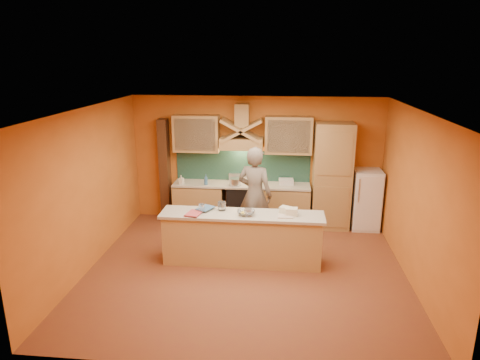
# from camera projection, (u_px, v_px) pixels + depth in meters

# --- Properties ---
(floor) EXTENTS (5.50, 5.00, 0.01)m
(floor) POSITION_uv_depth(u_px,v_px,m) (246.00, 270.00, 7.52)
(floor) COLOR brown
(floor) RESTS_ON ground
(ceiling) EXTENTS (5.50, 5.00, 0.01)m
(ceiling) POSITION_uv_depth(u_px,v_px,m) (247.00, 110.00, 6.74)
(ceiling) COLOR white
(ceiling) RESTS_ON wall_back
(wall_back) EXTENTS (5.50, 0.02, 2.80)m
(wall_back) POSITION_uv_depth(u_px,v_px,m) (256.00, 160.00, 9.52)
(wall_back) COLOR orange
(wall_back) RESTS_ON floor
(wall_front) EXTENTS (5.50, 0.02, 2.80)m
(wall_front) POSITION_uv_depth(u_px,v_px,m) (227.00, 264.00, 4.74)
(wall_front) COLOR orange
(wall_front) RESTS_ON floor
(wall_left) EXTENTS (0.02, 5.00, 2.80)m
(wall_left) POSITION_uv_depth(u_px,v_px,m) (88.00, 190.00, 7.40)
(wall_left) COLOR orange
(wall_left) RESTS_ON floor
(wall_right) EXTENTS (0.02, 5.00, 2.80)m
(wall_right) POSITION_uv_depth(u_px,v_px,m) (417.00, 200.00, 6.86)
(wall_right) COLOR orange
(wall_right) RESTS_ON floor
(base_cabinet_left) EXTENTS (1.10, 0.60, 0.86)m
(base_cabinet_left) POSITION_uv_depth(u_px,v_px,m) (199.00, 203.00, 9.62)
(base_cabinet_left) COLOR tan
(base_cabinet_left) RESTS_ON floor
(base_cabinet_right) EXTENTS (1.10, 0.60, 0.86)m
(base_cabinet_right) POSITION_uv_depth(u_px,v_px,m) (284.00, 206.00, 9.44)
(base_cabinet_right) COLOR tan
(base_cabinet_right) RESTS_ON floor
(counter_top) EXTENTS (3.00, 0.62, 0.04)m
(counter_top) POSITION_uv_depth(u_px,v_px,m) (241.00, 185.00, 9.40)
(counter_top) COLOR #B9B09D
(counter_top) RESTS_ON base_cabinet_left
(stove) EXTENTS (0.60, 0.58, 0.90)m
(stove) POSITION_uv_depth(u_px,v_px,m) (241.00, 204.00, 9.53)
(stove) COLOR black
(stove) RESTS_ON floor
(backsplash) EXTENTS (3.00, 0.03, 0.70)m
(backsplash) POSITION_uv_depth(u_px,v_px,m) (243.00, 166.00, 9.57)
(backsplash) COLOR #1C3E34
(backsplash) RESTS_ON wall_back
(range_hood) EXTENTS (0.92, 0.50, 0.24)m
(range_hood) POSITION_uv_depth(u_px,v_px,m) (242.00, 143.00, 9.19)
(range_hood) COLOR tan
(range_hood) RESTS_ON wall_back
(hood_chimney) EXTENTS (0.30, 0.30, 0.50)m
(hood_chimney) POSITION_uv_depth(u_px,v_px,m) (242.00, 115.00, 9.12)
(hood_chimney) COLOR tan
(hood_chimney) RESTS_ON wall_back
(upper_cabinet_left) EXTENTS (1.00, 0.35, 0.80)m
(upper_cabinet_left) POSITION_uv_depth(u_px,v_px,m) (196.00, 133.00, 9.31)
(upper_cabinet_left) COLOR tan
(upper_cabinet_left) RESTS_ON wall_back
(upper_cabinet_right) EXTENTS (1.00, 0.35, 0.80)m
(upper_cabinet_right) POSITION_uv_depth(u_px,v_px,m) (289.00, 135.00, 9.11)
(upper_cabinet_right) COLOR tan
(upper_cabinet_right) RESTS_ON wall_back
(pantry_column) EXTENTS (0.80, 0.60, 2.30)m
(pantry_column) POSITION_uv_depth(u_px,v_px,m) (332.00, 176.00, 9.14)
(pantry_column) COLOR tan
(pantry_column) RESTS_ON floor
(fridge) EXTENTS (0.58, 0.60, 1.30)m
(fridge) POSITION_uv_depth(u_px,v_px,m) (366.00, 199.00, 9.21)
(fridge) COLOR white
(fridge) RESTS_ON floor
(trim_column_left) EXTENTS (0.20, 0.30, 2.30)m
(trim_column_left) POSITION_uv_depth(u_px,v_px,m) (165.00, 170.00, 9.64)
(trim_column_left) COLOR #472816
(trim_column_left) RESTS_ON floor
(island_body) EXTENTS (2.80, 0.55, 0.88)m
(island_body) POSITION_uv_depth(u_px,v_px,m) (242.00, 240.00, 7.69)
(island_body) COLOR tan
(island_body) RESTS_ON floor
(island_top) EXTENTS (2.90, 0.62, 0.05)m
(island_top) POSITION_uv_depth(u_px,v_px,m) (242.00, 215.00, 7.56)
(island_top) COLOR #B9B09D
(island_top) RESTS_ON island_body
(person) EXTENTS (0.83, 0.68, 1.95)m
(person) POSITION_uv_depth(u_px,v_px,m) (255.00, 195.00, 8.45)
(person) COLOR #70665B
(person) RESTS_ON floor
(pot_large) EXTENTS (0.29, 0.29, 0.16)m
(pot_large) POSITION_uv_depth(u_px,v_px,m) (235.00, 183.00, 9.27)
(pot_large) COLOR silver
(pot_large) RESTS_ON stove
(pot_small) EXTENTS (0.26, 0.26, 0.13)m
(pot_small) POSITION_uv_depth(u_px,v_px,m) (251.00, 182.00, 9.35)
(pot_small) COLOR silver
(pot_small) RESTS_ON stove
(soap_bottle_a) EXTENTS (0.11, 0.11, 0.20)m
(soap_bottle_a) POSITION_uv_depth(u_px,v_px,m) (181.00, 180.00, 9.35)
(soap_bottle_a) COLOR silver
(soap_bottle_a) RESTS_ON counter_top
(soap_bottle_b) EXTENTS (0.12, 0.12, 0.23)m
(soap_bottle_b) POSITION_uv_depth(u_px,v_px,m) (206.00, 180.00, 9.30)
(soap_bottle_b) COLOR #366494
(soap_bottle_b) RESTS_ON counter_top
(bowl_back) EXTENTS (0.25, 0.25, 0.06)m
(bowl_back) POSITION_uv_depth(u_px,v_px,m) (286.00, 183.00, 9.35)
(bowl_back) COLOR silver
(bowl_back) RESTS_ON counter_top
(dish_rack) EXTENTS (0.33, 0.27, 0.11)m
(dish_rack) POSITION_uv_depth(u_px,v_px,m) (286.00, 181.00, 9.37)
(dish_rack) COLOR silver
(dish_rack) RESTS_ON counter_top
(book_lower) EXTENTS (0.31, 0.37, 0.03)m
(book_lower) POSITION_uv_depth(u_px,v_px,m) (187.00, 213.00, 7.54)
(book_lower) COLOR #B64146
(book_lower) RESTS_ON island_top
(book_upper) EXTENTS (0.35, 0.39, 0.02)m
(book_upper) POSITION_uv_depth(u_px,v_px,m) (200.00, 207.00, 7.78)
(book_upper) COLOR #41678F
(book_upper) RESTS_ON island_top
(jar_large) EXTENTS (0.14, 0.14, 0.16)m
(jar_large) POSITION_uv_depth(u_px,v_px,m) (222.00, 206.00, 7.70)
(jar_large) COLOR white
(jar_large) RESTS_ON island_top
(jar_small) EXTENTS (0.11, 0.11, 0.16)m
(jar_small) POSITION_uv_depth(u_px,v_px,m) (202.00, 208.00, 7.58)
(jar_small) COLOR white
(jar_small) RESTS_ON island_top
(kitchen_scale) EXTENTS (0.15, 0.15, 0.10)m
(kitchen_scale) POSITION_uv_depth(u_px,v_px,m) (248.00, 213.00, 7.46)
(kitchen_scale) COLOR silver
(kitchen_scale) RESTS_ON island_top
(mixing_bowl) EXTENTS (0.31, 0.31, 0.08)m
(mixing_bowl) POSITION_uv_depth(u_px,v_px,m) (246.00, 213.00, 7.49)
(mixing_bowl) COLOR white
(mixing_bowl) RESTS_ON island_top
(cloth) EXTENTS (0.27, 0.20, 0.02)m
(cloth) POSITION_uv_depth(u_px,v_px,m) (285.00, 216.00, 7.40)
(cloth) COLOR #C5ACA2
(cloth) RESTS_ON island_top
(grocery_bag_a) EXTENTS (0.21, 0.18, 0.13)m
(grocery_bag_a) POSITION_uv_depth(u_px,v_px,m) (291.00, 212.00, 7.46)
(grocery_bag_a) COLOR beige
(grocery_bag_a) RESTS_ON island_top
(grocery_bag_b) EXTENTS (0.24, 0.22, 0.12)m
(grocery_bag_b) POSITION_uv_depth(u_px,v_px,m) (286.00, 210.00, 7.56)
(grocery_bag_b) COLOR beige
(grocery_bag_b) RESTS_ON island_top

